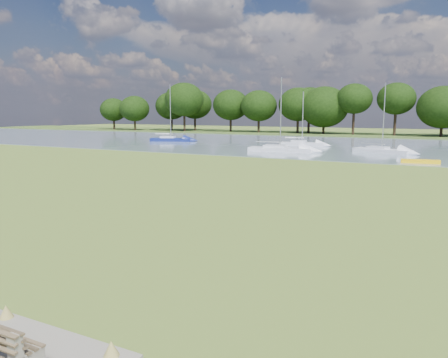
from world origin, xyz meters
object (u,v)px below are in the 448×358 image
at_px(sailboat_1, 170,138).
at_px(sailboat_5, 302,143).
at_px(kayak, 420,161).
at_px(sailboat_2, 279,148).
at_px(sailboat_0, 381,149).

distance_m(sailboat_1, sailboat_5, 20.89).
xyz_separation_m(kayak, sailboat_2, (-15.12, 4.87, 0.29)).
relative_size(kayak, sailboat_5, 0.45).
xyz_separation_m(sailboat_2, sailboat_5, (-0.31, 9.30, 0.01)).
bearing_deg(sailboat_5, sailboat_2, -97.85).
relative_size(sailboat_1, sailboat_2, 1.03).
distance_m(kayak, sailboat_1, 38.87).
distance_m(kayak, sailboat_2, 15.89).
relative_size(sailboat_2, sailboat_5, 1.17).
distance_m(kayak, sailboat_0, 9.96).
distance_m(sailboat_0, sailboat_1, 32.17).
xyz_separation_m(sailboat_1, sailboat_2, (21.20, -8.97, -0.04)).
distance_m(sailboat_1, sailboat_2, 23.02).
bearing_deg(sailboat_5, sailboat_1, 171.14).
bearing_deg(sailboat_1, kayak, -39.84).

